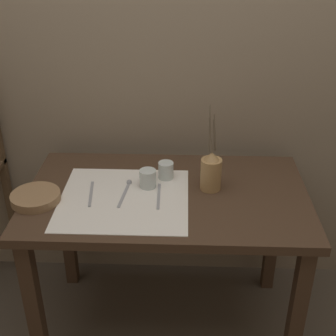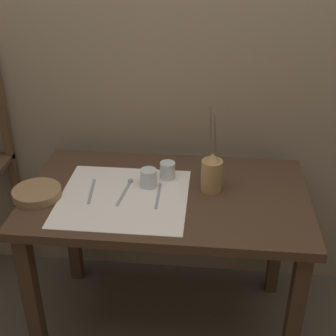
# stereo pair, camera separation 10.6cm
# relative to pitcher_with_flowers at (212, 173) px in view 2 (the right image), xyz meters

# --- Properties ---
(ground_plane) EXTENTS (12.00, 12.00, 0.00)m
(ground_plane) POSITION_rel_pitcher_with_flowers_xyz_m (-0.19, -0.04, -0.86)
(ground_plane) COLOR brown
(stone_wall_back) EXTENTS (7.00, 0.06, 2.40)m
(stone_wall_back) POSITION_rel_pitcher_with_flowers_xyz_m (-0.19, 0.43, 0.34)
(stone_wall_back) COLOR gray
(stone_wall_back) RESTS_ON ground_plane
(wooden_table) EXTENTS (1.21, 0.71, 0.78)m
(wooden_table) POSITION_rel_pitcher_with_flowers_xyz_m (-0.19, -0.04, -0.19)
(wooden_table) COLOR #422D1E
(wooden_table) RESTS_ON ground_plane
(linen_cloth) EXTENTS (0.54, 0.50, 0.00)m
(linen_cloth) POSITION_rel_pitcher_with_flowers_xyz_m (-0.36, -0.10, -0.08)
(linen_cloth) COLOR white
(linen_cloth) RESTS_ON wooden_table
(pitcher_with_flowers) EXTENTS (0.09, 0.09, 0.39)m
(pitcher_with_flowers) POSITION_rel_pitcher_with_flowers_xyz_m (0.00, 0.00, 0.00)
(pitcher_with_flowers) COLOR #A87F4C
(pitcher_with_flowers) RESTS_ON wooden_table
(wooden_bowl) EXTENTS (0.20, 0.20, 0.04)m
(wooden_bowl) POSITION_rel_pitcher_with_flowers_xyz_m (-0.73, -0.13, -0.07)
(wooden_bowl) COLOR #8E6B47
(wooden_bowl) RESTS_ON wooden_table
(glass_tumbler_near) EXTENTS (0.07, 0.07, 0.08)m
(glass_tumbler_near) POSITION_rel_pitcher_with_flowers_xyz_m (-0.27, 0.00, -0.04)
(glass_tumbler_near) COLOR silver
(glass_tumbler_near) RESTS_ON wooden_table
(glass_tumbler_far) EXTENTS (0.07, 0.07, 0.08)m
(glass_tumbler_far) POSITION_rel_pitcher_with_flowers_xyz_m (-0.20, 0.08, -0.04)
(glass_tumbler_far) COLOR silver
(glass_tumbler_far) RESTS_ON wooden_table
(fork_outer) EXTENTS (0.03, 0.20, 0.00)m
(fork_outer) POSITION_rel_pitcher_with_flowers_xyz_m (-0.51, -0.07, -0.08)
(fork_outer) COLOR #939399
(fork_outer) RESTS_ON wooden_table
(spoon_inner) EXTENTS (0.04, 0.21, 0.02)m
(spoon_inner) POSITION_rel_pitcher_with_flowers_xyz_m (-0.36, -0.01, -0.08)
(spoon_inner) COLOR #939399
(spoon_inner) RESTS_ON wooden_table
(fork_inner) EXTENTS (0.02, 0.20, 0.00)m
(fork_inner) POSITION_rel_pitcher_with_flowers_xyz_m (-0.22, -0.08, -0.08)
(fork_inner) COLOR #939399
(fork_inner) RESTS_ON wooden_table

